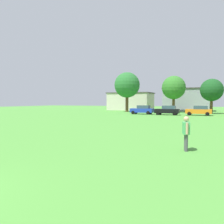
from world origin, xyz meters
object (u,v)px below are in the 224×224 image
(parked_car_blue_0, at_px, (142,110))
(tree_center_left, at_px, (212,90))
(parked_car_black_1, at_px, (167,110))
(tree_left, at_px, (174,88))
(adult_bystander, at_px, (186,130))
(parked_car_orange_2, at_px, (199,110))
(tree_far_left, at_px, (127,85))

(parked_car_blue_0, height_order, tree_center_left, tree_center_left)
(parked_car_black_1, bearing_deg, parked_car_blue_0, -7.31)
(tree_left, height_order, tree_center_left, tree_left)
(adult_bystander, height_order, parked_car_black_1, adult_bystander)
(parked_car_black_1, xyz_separation_m, parked_car_orange_2, (5.30, 0.77, 0.00))
(parked_car_orange_2, bearing_deg, parked_car_blue_0, 0.80)
(parked_car_blue_0, distance_m, parked_car_black_1, 4.92)
(parked_car_black_1, bearing_deg, tree_far_left, -38.92)
(parked_car_orange_2, xyz_separation_m, tree_left, (-5.93, 9.61, 4.57))
(adult_bystander, xyz_separation_m, tree_left, (-7.32, 41.21, 4.40))
(parked_car_blue_0, xyz_separation_m, parked_car_orange_2, (10.18, 0.14, 0.00))
(parked_car_black_1, xyz_separation_m, tree_left, (-0.63, 10.38, 4.57))
(parked_car_black_1, relative_size, parked_car_orange_2, 1.00)
(parked_car_orange_2, height_order, tree_far_left, tree_far_left)
(tree_left, bearing_deg, parked_car_orange_2, -58.32)
(parked_car_black_1, height_order, tree_far_left, tree_far_left)
(parked_car_orange_2, distance_m, tree_center_left, 7.98)
(tree_left, xyz_separation_m, tree_center_left, (7.77, -2.84, -0.79))
(parked_car_blue_0, xyz_separation_m, tree_left, (4.25, 9.75, 4.57))
(adult_bystander, xyz_separation_m, tree_far_left, (-17.71, 39.73, 5.15))
(parked_car_black_1, xyz_separation_m, tree_center_left, (7.14, 7.54, 3.78))
(tree_far_left, relative_size, tree_left, 1.14)
(adult_bystander, relative_size, parked_car_orange_2, 0.40)
(tree_center_left, bearing_deg, tree_far_left, 175.74)
(parked_car_orange_2, distance_m, tree_far_left, 19.00)
(parked_car_black_1, bearing_deg, parked_car_orange_2, -171.75)
(tree_left, bearing_deg, adult_bystander, -79.92)
(tree_far_left, xyz_separation_m, tree_center_left, (18.16, -1.35, -1.54))
(parked_car_blue_0, relative_size, tree_center_left, 0.63)
(parked_car_black_1, height_order, tree_center_left, tree_center_left)
(parked_car_black_1, bearing_deg, tree_center_left, -133.44)
(tree_far_left, bearing_deg, parked_car_orange_2, -26.48)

